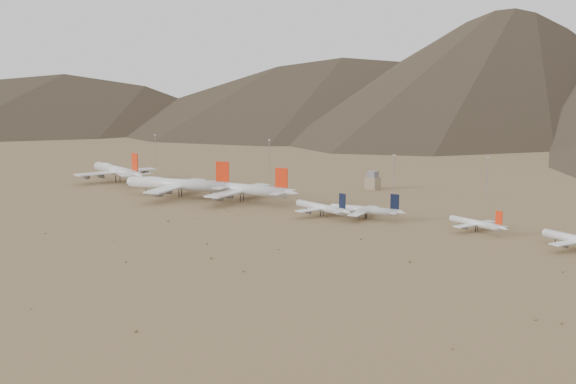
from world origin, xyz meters
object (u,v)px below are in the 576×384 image
Objects in this scene: widebody_west at (117,171)px; widebody_east at (241,189)px; narrowbody_a at (322,208)px; widebody_centre at (179,184)px; control_tower at (373,181)px; narrowbody_b at (367,210)px.

widebody_west is 0.99× the size of widebody_east.
widebody_west is at bearing -172.05° from narrowbody_a.
widebody_centre reaches higher than widebody_west.
widebody_west is at bearing -153.68° from control_tower.
widebody_west is at bearing 168.84° from widebody_east.
narrowbody_a is at bearing -74.50° from control_tower.
widebody_west is 179.31m from control_tower.
widebody_centre is 6.51× the size of control_tower.
widebody_east is 1.72× the size of narrowbody_b.
narrowbody_a is at bearing -14.18° from widebody_east.
widebody_west is 188.72m from narrowbody_a.
narrowbody_a is (187.81, -18.27, -3.10)m from widebody_west.
narrowbody_a is (65.66, -8.66, -3.00)m from widebody_east.
narrowbody_b is at bearing -10.69° from widebody_centre.
narrowbody_b is at bearing 33.10° from narrowbody_a.
widebody_west is 6.18× the size of control_tower.
narrowbody_a is 0.99× the size of narrowbody_b.
widebody_centre is 1.78× the size of narrowbody_b.
widebody_centre reaches higher than narrowbody_a.
widebody_west reaches higher than narrowbody_b.
widebody_centre is 106.61m from narrowbody_a.
widebody_centre is 42.42m from widebody_east.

